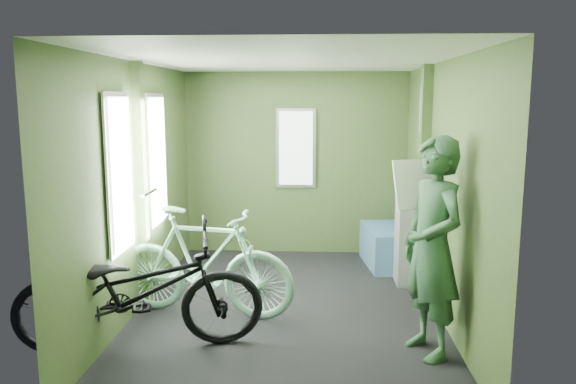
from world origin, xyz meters
name	(u,v)px	position (x,y,z in m)	size (l,w,h in m)	color
room	(284,157)	(-0.04, 0.04, 1.44)	(4.00, 4.02, 2.31)	black
bicycle_black	(142,352)	(-1.09, -1.01, 0.00)	(0.67, 1.91, 1.00)	black
bicycle_mint	(205,316)	(-0.75, -0.24, 0.00)	(0.48, 1.69, 1.02)	#91DAB7
passenger	(432,248)	(1.15, -0.91, 0.85)	(0.60, 0.76, 1.70)	#305939
waste_box	(409,242)	(1.26, 0.80, 0.46)	(0.27, 0.38, 0.92)	gray
bench_seat	(390,242)	(1.15, 1.45, 0.29)	(0.61, 0.97, 0.97)	#2D475F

